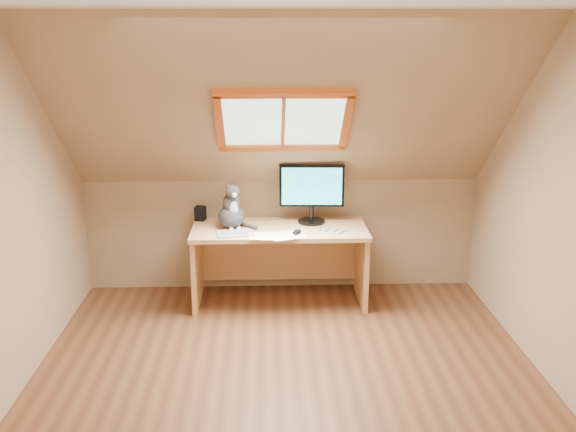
{
  "coord_description": "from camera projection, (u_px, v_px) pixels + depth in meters",
  "views": [
    {
      "loc": [
        -0.14,
        -3.82,
        2.25
      ],
      "look_at": [
        0.04,
        1.0,
        0.88
      ],
      "focal_mm": 40.0,
      "sensor_mm": 36.0,
      "label": 1
    }
  ],
  "objects": [
    {
      "name": "graphics_tablet",
      "position": [
        235.0,
        233.0,
        5.25
      ],
      "size": [
        0.32,
        0.25,
        0.01
      ],
      "primitive_type": "cube",
      "rotation": [
        0.0,
        0.0,
        0.17
      ],
      "color": "#B2B2B7",
      "rests_on": "desk"
    },
    {
      "name": "cables",
      "position": [
        321.0,
        231.0,
        5.33
      ],
      "size": [
        0.51,
        0.26,
        0.01
      ],
      "color": "silver",
      "rests_on": "desk"
    },
    {
      "name": "cat",
      "position": [
        231.0,
        211.0,
        5.39
      ],
      "size": [
        0.3,
        0.33,
        0.41
      ],
      "color": "#3D3836",
      "rests_on": "desk"
    },
    {
      "name": "mouse",
      "position": [
        297.0,
        232.0,
        5.25
      ],
      "size": [
        0.1,
        0.13,
        0.04
      ],
      "primitive_type": "ellipsoid",
      "rotation": [
        0.0,
        0.0,
        -0.38
      ],
      "color": "black",
      "rests_on": "desk"
    },
    {
      "name": "desk_speaker",
      "position": [
        200.0,
        213.0,
        5.63
      ],
      "size": [
        0.1,
        0.1,
        0.12
      ],
      "primitive_type": "cube",
      "rotation": [
        0.0,
        0.0,
        -0.22
      ],
      "color": "black",
      "rests_on": "desk"
    },
    {
      "name": "ground",
      "position": [
        288.0,
        384.0,
        4.29
      ],
      "size": [
        3.5,
        3.5,
        0.0
      ],
      "primitive_type": "plane",
      "color": "brown",
      "rests_on": "ground"
    },
    {
      "name": "monitor",
      "position": [
        312.0,
        190.0,
        5.49
      ],
      "size": [
        0.56,
        0.23,
        0.51
      ],
      "color": "black",
      "rests_on": "desk"
    },
    {
      "name": "desk",
      "position": [
        279.0,
        249.0,
        5.55
      ],
      "size": [
        1.48,
        0.65,
        0.68
      ],
      "color": "tan",
      "rests_on": "ground"
    },
    {
      "name": "room_shell",
      "position": [
        289.0,
        178.0,
        3.81
      ],
      "size": [
        3.52,
        3.52,
        2.41
      ],
      "color": "tan",
      "rests_on": "ground"
    },
    {
      "name": "papers",
      "position": [
        278.0,
        237.0,
        5.18
      ],
      "size": [
        0.35,
        0.3,
        0.01
      ],
      "color": "white",
      "rests_on": "desk"
    }
  ]
}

